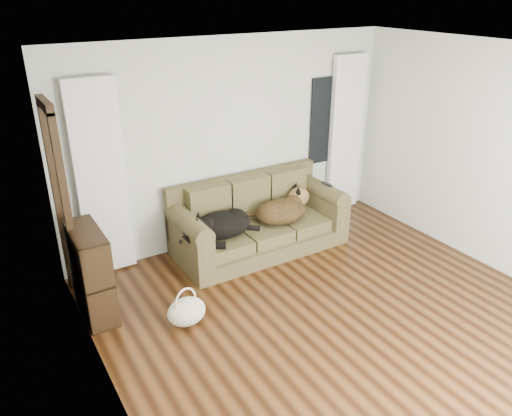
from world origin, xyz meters
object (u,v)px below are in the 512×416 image
tote_bag (186,310)px  bookshelf (91,271)px  dog_shepherd (283,210)px  dog_black_lab (219,227)px  sofa (260,217)px

tote_bag → bookshelf: bookshelf is taller
dog_shepherd → bookshelf: size_ratio=0.77×
dog_black_lab → dog_shepherd: dog_shepherd is taller
dog_shepherd → bookshelf: bookshelf is taller
dog_black_lab → bookshelf: bearing=-163.0°
tote_bag → dog_shepherd: bearing=27.3°
sofa → dog_black_lab: 0.60m
dog_black_lab → dog_shepherd: (0.91, -0.01, 0.01)m
tote_bag → sofa: bearing=33.6°
tote_bag → bookshelf: (-0.73, 0.67, 0.34)m
dog_shepherd → bookshelf: 2.49m
sofa → dog_black_lab: size_ratio=3.00×
sofa → bookshelf: bookshelf is taller
dog_black_lab → bookshelf: (-1.58, -0.25, 0.02)m
dog_shepherd → bookshelf: bearing=7.8°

